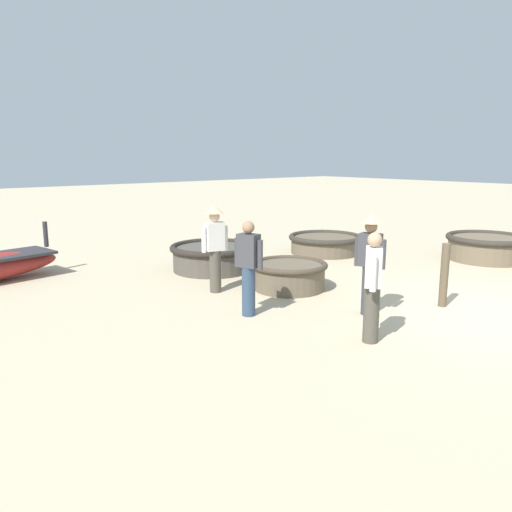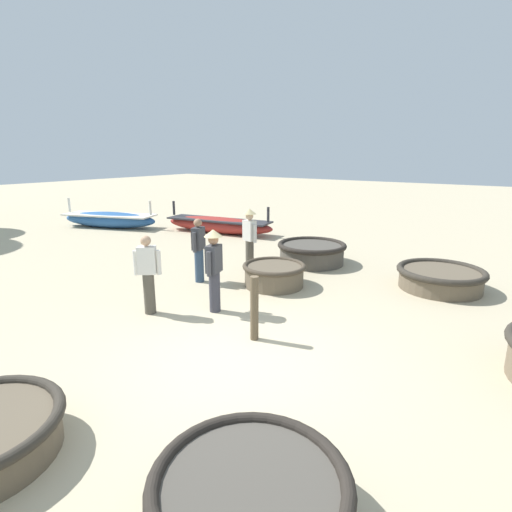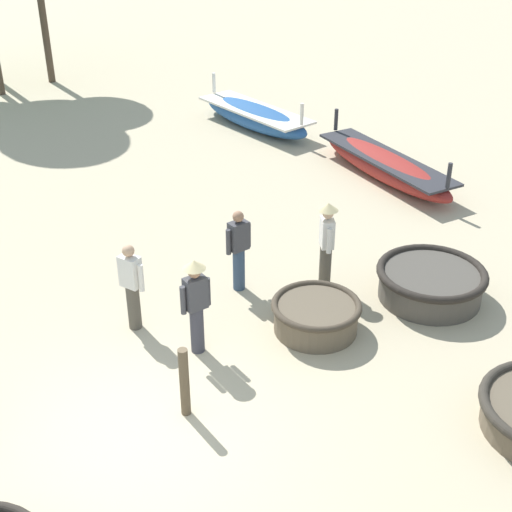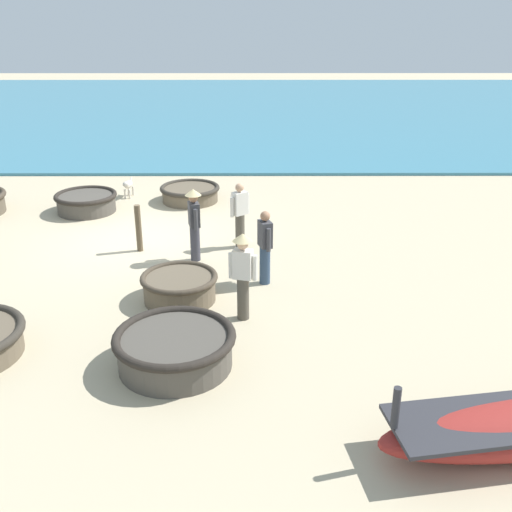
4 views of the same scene
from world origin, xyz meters
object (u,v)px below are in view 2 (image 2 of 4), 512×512
(coracle_weathered, at_px, (250,499))
(fisherman_hauling, at_px, (199,249))
(long_boat_red_hull, at_px, (110,219))
(fisherman_by_coracle, at_px, (148,273))
(coracle_center, at_px, (440,277))
(coracle_far_left, at_px, (274,274))
(long_boat_green_hull, at_px, (219,225))
(mooring_post_mid_beach, at_px, (254,308))
(coracle_front_left, at_px, (312,252))
(fisherman_crouching, at_px, (214,265))
(fisherman_with_hat, at_px, (250,235))

(coracle_weathered, xyz_separation_m, fisherman_hauling, (4.71, 4.91, 0.54))
(long_boat_red_hull, distance_m, fisherman_by_coracle, 10.26)
(long_boat_red_hull, bearing_deg, coracle_weathered, -121.48)
(coracle_center, bearing_deg, coracle_far_left, 121.60)
(coracle_far_left, height_order, long_boat_red_hull, long_boat_red_hull)
(coracle_center, distance_m, long_boat_green_hull, 8.86)
(mooring_post_mid_beach, bearing_deg, coracle_front_left, 16.29)
(coracle_center, relative_size, fisherman_hauling, 1.25)
(coracle_front_left, xyz_separation_m, coracle_center, (-0.30, -3.49, -0.05))
(coracle_center, bearing_deg, coracle_weathered, 179.56)
(long_boat_green_hull, bearing_deg, long_boat_red_hull, 110.53)
(coracle_far_left, bearing_deg, long_boat_green_hull, 51.22)
(coracle_weathered, relative_size, long_boat_green_hull, 0.36)
(coracle_center, xyz_separation_m, long_boat_red_hull, (0.50, 13.15, 0.07))
(fisherman_crouching, bearing_deg, fisherman_with_hat, 22.21)
(coracle_far_left, height_order, fisherman_crouching, fisherman_crouching)
(coracle_weathered, height_order, fisherman_crouching, fisherman_crouching)
(coracle_far_left, relative_size, long_boat_red_hull, 0.34)
(coracle_weathered, distance_m, long_boat_green_hull, 12.93)
(fisherman_by_coracle, relative_size, mooring_post_mid_beach, 1.40)
(fisherman_hauling, bearing_deg, coracle_weathered, -133.81)
(coracle_front_left, xyz_separation_m, long_boat_red_hull, (0.20, 9.66, 0.02))
(coracle_front_left, xyz_separation_m, fisherman_by_coracle, (-5.14, 0.92, 0.51))
(long_boat_red_hull, xyz_separation_m, fisherman_crouching, (-4.54, -9.73, 0.61))
(coracle_front_left, height_order, coracle_center, coracle_front_left)
(coracle_far_left, xyz_separation_m, coracle_weathered, (-5.49, -3.24, -0.00))
(coracle_far_left, height_order, fisherman_with_hat, fisherman_with_hat)
(coracle_weathered, xyz_separation_m, long_boat_green_hull, (9.73, 8.52, 0.04))
(coracle_weathered, distance_m, fisherman_with_hat, 7.72)
(coracle_far_left, relative_size, coracle_center, 0.77)
(coracle_front_left, xyz_separation_m, fisherman_crouching, (-4.33, -0.07, 0.63))
(coracle_weathered, distance_m, coracle_center, 7.52)
(coracle_weathered, distance_m, fisherman_by_coracle, 5.14)
(coracle_front_left, distance_m, long_boat_red_hull, 9.66)
(long_boat_green_hull, distance_m, mooring_post_mid_beach, 9.44)
(coracle_far_left, bearing_deg, long_boat_red_hull, 75.62)
(fisherman_hauling, bearing_deg, coracle_center, -60.56)
(fisherman_with_hat, bearing_deg, coracle_weathered, -144.25)
(coracle_weathered, bearing_deg, mooring_post_mid_beach, 34.51)
(coracle_far_left, xyz_separation_m, coracle_center, (2.03, -3.30, -0.02))
(coracle_front_left, distance_m, fisherman_with_hat, 2.00)
(long_boat_red_hull, bearing_deg, mooring_post_mid_beach, -114.72)
(coracle_weathered, height_order, long_boat_red_hull, long_boat_red_hull)
(coracle_weathered, xyz_separation_m, fisherman_by_coracle, (2.67, 4.36, 0.54))
(long_boat_green_hull, relative_size, fisherman_crouching, 2.85)
(fisherman_hauling, xyz_separation_m, fisherman_crouching, (-1.23, -1.55, 0.12))
(fisherman_by_coracle, distance_m, fisherman_with_hat, 3.57)
(long_boat_red_hull, distance_m, fisherman_crouching, 10.75)
(long_boat_red_hull, xyz_separation_m, fisherman_with_hat, (-1.78, -8.60, 0.61))
(fisherman_with_hat, bearing_deg, coracle_far_left, -120.78)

